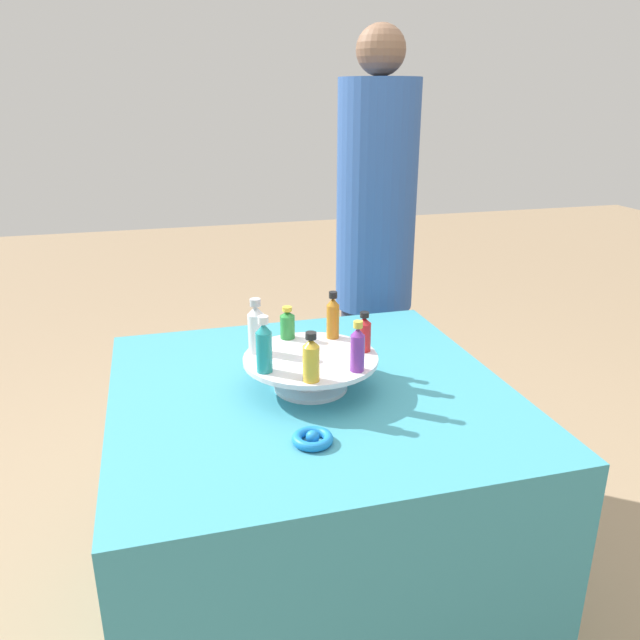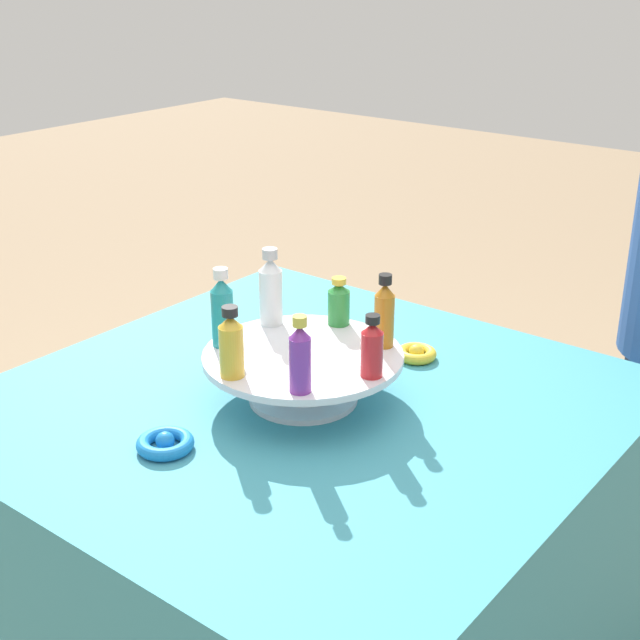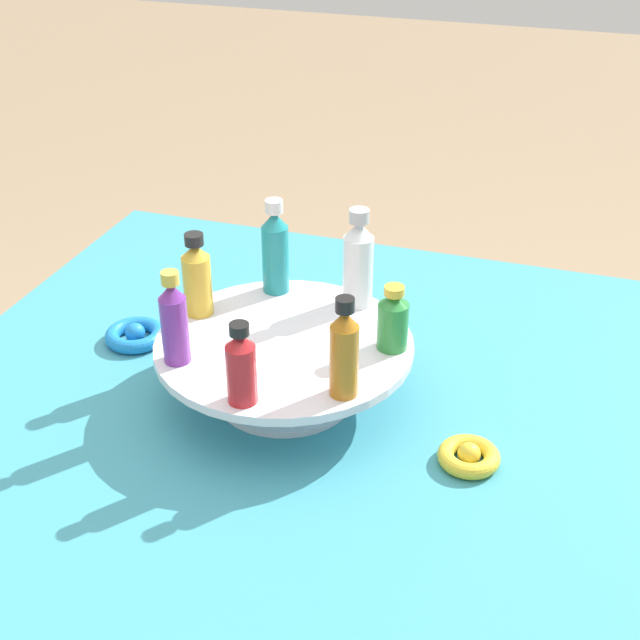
% 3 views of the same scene
% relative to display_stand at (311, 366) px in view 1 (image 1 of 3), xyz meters
% --- Properties ---
extents(ground_plane, '(12.00, 12.00, 0.00)m').
position_rel_display_stand_xyz_m(ground_plane, '(0.00, 0.00, -0.82)').
color(ground_plane, '#997F60').
extents(party_table, '(1.01, 1.01, 0.76)m').
position_rel_display_stand_xyz_m(party_table, '(0.00, 0.00, -0.44)').
color(party_table, teal).
rests_on(party_table, ground_plane).
extents(display_stand, '(0.34, 0.34, 0.09)m').
position_rel_display_stand_xyz_m(display_stand, '(0.00, 0.00, 0.00)').
color(display_stand, silver).
rests_on(display_stand, party_table).
extents(bottle_purple, '(0.03, 0.03, 0.13)m').
position_rel_display_stand_xyz_m(bottle_purple, '(-0.09, 0.11, 0.09)').
color(bottle_purple, '#702D93').
rests_on(bottle_purple, display_stand).
extents(bottle_red, '(0.04, 0.04, 0.11)m').
position_rel_display_stand_xyz_m(bottle_red, '(-0.14, 0.00, 0.08)').
color(bottle_red, '#B21E23').
rests_on(bottle_red, display_stand).
extents(bottle_amber, '(0.03, 0.03, 0.13)m').
position_rel_display_stand_xyz_m(bottle_amber, '(-0.09, -0.11, 0.09)').
color(bottle_amber, '#AD6B19').
rests_on(bottle_amber, display_stand).
extents(bottle_green, '(0.04, 0.04, 0.09)m').
position_rel_display_stand_xyz_m(bottle_green, '(0.03, -0.14, 0.07)').
color(bottle_green, '#288438').
rests_on(bottle_green, display_stand).
extents(bottle_clear, '(0.04, 0.04, 0.14)m').
position_rel_display_stand_xyz_m(bottle_clear, '(0.13, -0.06, 0.09)').
color(bottle_clear, silver).
rests_on(bottle_clear, display_stand).
extents(bottle_teal, '(0.04, 0.04, 0.14)m').
position_rel_display_stand_xyz_m(bottle_teal, '(0.13, 0.06, 0.09)').
color(bottle_teal, teal).
rests_on(bottle_teal, display_stand).
extents(bottle_gold, '(0.04, 0.04, 0.12)m').
position_rel_display_stand_xyz_m(bottle_gold, '(0.03, 0.14, 0.08)').
color(bottle_gold, gold).
rests_on(bottle_gold, display_stand).
extents(ribbon_bow_gold, '(0.08, 0.08, 0.03)m').
position_rel_display_stand_xyz_m(ribbon_bow_gold, '(-0.06, -0.26, -0.05)').
color(ribbon_bow_gold, gold).
rests_on(ribbon_bow_gold, party_table).
extents(ribbon_bow_blue, '(0.09, 0.09, 0.03)m').
position_rel_display_stand_xyz_m(ribbon_bow_blue, '(0.06, 0.26, -0.05)').
color(ribbon_bow_blue, blue).
rests_on(ribbon_bow_blue, party_table).
extents(person_figure, '(0.29, 0.29, 1.70)m').
position_rel_display_stand_xyz_m(person_figure, '(-0.43, -0.73, 0.04)').
color(person_figure, '#282D42').
rests_on(person_figure, ground_plane).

